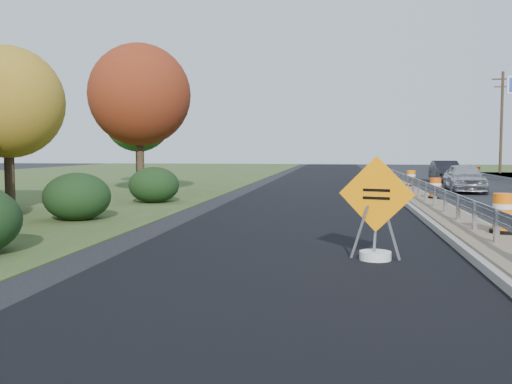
# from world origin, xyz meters

# --- Properties ---
(ground) EXTENTS (140.00, 140.00, 0.00)m
(ground) POSITION_xyz_m (0.00, 0.00, 0.00)
(ground) COLOR black
(ground) RESTS_ON ground
(milled_overlay) EXTENTS (7.20, 120.00, 0.01)m
(milled_overlay) POSITION_xyz_m (-4.40, 10.00, 0.01)
(milled_overlay) COLOR black
(milled_overlay) RESTS_ON ground
(median) EXTENTS (1.60, 55.00, 0.23)m
(median) POSITION_xyz_m (0.00, 8.00, 0.11)
(median) COLOR gray
(median) RESTS_ON ground
(guardrail) EXTENTS (0.10, 46.15, 0.72)m
(guardrail) POSITION_xyz_m (0.00, 9.00, 0.73)
(guardrail) COLOR silver
(guardrail) RESTS_ON median
(utility_pole_north) EXTENTS (1.90, 0.26, 9.40)m
(utility_pole_north) POSITION_xyz_m (11.50, 39.00, 4.93)
(utility_pole_north) COLOR #473523
(utility_pole_north) RESTS_ON ground
(hedge_mid) EXTENTS (2.09, 2.09, 1.52)m
(hedge_mid) POSITION_xyz_m (-11.50, 0.00, 0.76)
(hedge_mid) COLOR black
(hedge_mid) RESTS_ON ground
(hedge_north) EXTENTS (2.09, 2.09, 1.52)m
(hedge_north) POSITION_xyz_m (-11.00, 6.00, 0.76)
(hedge_north) COLOR black
(hedge_north) RESTS_ON ground
(tree_near_yellow) EXTENTS (3.96, 3.96, 5.88)m
(tree_near_yellow) POSITION_xyz_m (-15.00, 2.00, 3.89)
(tree_near_yellow) COLOR #473523
(tree_near_yellow) RESTS_ON ground
(tree_near_red) EXTENTS (4.95, 4.95, 7.35)m
(tree_near_red) POSITION_xyz_m (-13.00, 10.00, 4.86)
(tree_near_red) COLOR #473523
(tree_near_red) RESTS_ON ground
(tree_near_back) EXTENTS (4.29, 4.29, 6.37)m
(tree_near_back) POSITION_xyz_m (-16.00, 18.00, 4.21)
(tree_near_back) COLOR #473523
(tree_near_back) RESTS_ON ground
(caution_sign) EXTENTS (1.47, 0.64, 2.11)m
(caution_sign) POSITION_xyz_m (-2.64, -5.22, 0.54)
(caution_sign) COLOR white
(caution_sign) RESTS_ON ground
(barrel_median_near) EXTENTS (0.65, 0.65, 0.95)m
(barrel_median_near) POSITION_xyz_m (0.55, -2.54, 0.69)
(barrel_median_near) COLOR black
(barrel_median_near) RESTS_ON median
(barrel_median_mid) EXTENTS (0.57, 0.57, 0.84)m
(barrel_median_mid) POSITION_xyz_m (0.55, 7.33, 0.63)
(barrel_median_mid) COLOR black
(barrel_median_mid) RESTS_ON median
(barrel_median_far) EXTENTS (0.59, 0.59, 0.86)m
(barrel_median_far) POSITION_xyz_m (0.54, 15.29, 0.64)
(barrel_median_far) COLOR black
(barrel_median_far) RESTS_ON median
(barrel_shoulder_far) EXTENTS (0.65, 0.65, 0.95)m
(barrel_shoulder_far) POSITION_xyz_m (7.00, 28.47, 0.45)
(barrel_shoulder_far) COLOR black
(barrel_shoulder_far) RESTS_ON ground
(car_silver) EXTENTS (1.95, 4.51, 1.52)m
(car_silver) POSITION_xyz_m (3.14, 14.22, 0.76)
(car_silver) COLOR #B5B5BA
(car_silver) RESTS_ON ground
(car_dark_mid) EXTENTS (1.62, 4.48, 1.47)m
(car_dark_mid) POSITION_xyz_m (3.82, 23.49, 0.73)
(car_dark_mid) COLOR black
(car_dark_mid) RESTS_ON ground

